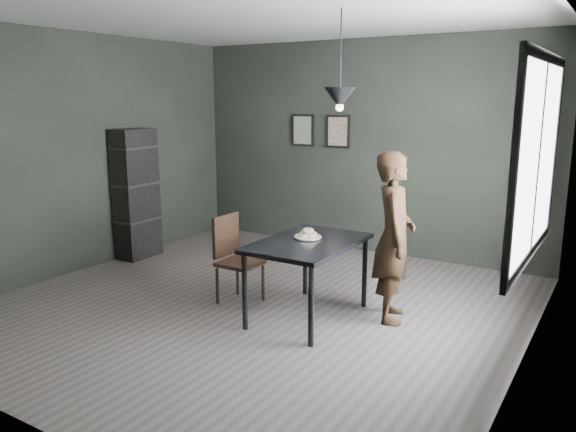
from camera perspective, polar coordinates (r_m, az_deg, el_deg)
The scene contains 13 objects.
ground at distance 5.74m, azimuth -3.27°, elevation -9.01°, with size 5.00×5.00×0.00m, color #383230.
back_wall at distance 7.57m, azimuth 7.58°, elevation 6.93°, with size 5.00×0.10×2.80m, color black.
ceiling at distance 5.41m, azimuth -3.65°, elevation 19.86°, with size 5.00×5.00×0.02m.
window_assembly at distance 4.65m, azimuth 24.04°, elevation 5.30°, with size 0.04×1.96×1.56m.
cafe_table at distance 5.23m, azimuth 2.05°, elevation -3.39°, with size 0.80×1.20×0.75m.
white_plate at distance 5.31m, azimuth 2.03°, elevation -2.21°, with size 0.23×0.23×0.01m, color silver.
donut_pile at distance 5.30m, azimuth 2.03°, elevation -1.85°, with size 0.20×0.20×0.09m.
woman at distance 5.26m, azimuth 10.71°, elevation -2.13°, with size 0.58×0.38×1.59m, color black.
wood_chair at distance 5.73m, azimuth -5.55°, elevation -3.76°, with size 0.39×0.39×0.89m.
shelf_unit at distance 7.49m, azimuth -15.17°, elevation 2.17°, with size 0.31×0.55×1.66m, color black.
pendant_lamp at distance 5.01m, azimuth 5.28°, elevation 11.87°, with size 0.28×0.28×0.86m.
framed_print_left at distance 7.94m, azimuth 1.53°, elevation 8.71°, with size 0.34×0.04×0.44m.
framed_print_right at distance 7.68m, azimuth 5.11°, elevation 8.55°, with size 0.34×0.04×0.44m.
Camera 1 is at (3.09, -4.38, 2.06)m, focal length 35.00 mm.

